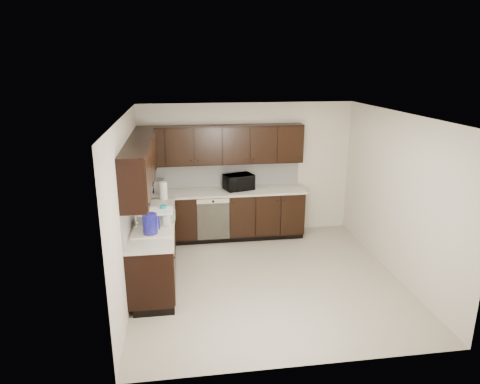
% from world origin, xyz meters
% --- Properties ---
extents(floor, '(4.00, 4.00, 0.00)m').
position_xyz_m(floor, '(0.00, 0.00, 0.00)').
color(floor, '#ACA28E').
rests_on(floor, ground).
extents(ceiling, '(4.00, 4.00, 0.00)m').
position_xyz_m(ceiling, '(0.00, 0.00, 2.50)').
color(ceiling, white).
rests_on(ceiling, wall_back).
extents(wall_back, '(4.00, 0.02, 2.50)m').
position_xyz_m(wall_back, '(0.00, 2.00, 1.25)').
color(wall_back, beige).
rests_on(wall_back, floor).
extents(wall_left, '(0.02, 4.00, 2.50)m').
position_xyz_m(wall_left, '(-2.00, 0.00, 1.25)').
color(wall_left, beige).
rests_on(wall_left, floor).
extents(wall_right, '(0.02, 4.00, 2.50)m').
position_xyz_m(wall_right, '(2.00, 0.00, 1.25)').
color(wall_right, beige).
rests_on(wall_right, floor).
extents(wall_front, '(4.00, 0.02, 2.50)m').
position_xyz_m(wall_front, '(0.00, -2.00, 1.25)').
color(wall_front, beige).
rests_on(wall_front, floor).
extents(lower_cabinets, '(3.00, 2.80, 0.90)m').
position_xyz_m(lower_cabinets, '(-1.01, 1.11, 0.41)').
color(lower_cabinets, black).
rests_on(lower_cabinets, floor).
extents(countertop, '(3.03, 2.83, 0.04)m').
position_xyz_m(countertop, '(-1.01, 1.11, 0.92)').
color(countertop, beige).
rests_on(countertop, lower_cabinets).
extents(backsplash, '(3.00, 2.80, 0.48)m').
position_xyz_m(backsplash, '(-1.22, 1.32, 1.18)').
color(backsplash, silver).
rests_on(backsplash, countertop).
extents(upper_cabinets, '(3.00, 2.80, 0.70)m').
position_xyz_m(upper_cabinets, '(-1.10, 1.20, 1.77)').
color(upper_cabinets, black).
rests_on(upper_cabinets, wall_back).
extents(dishwasher, '(0.58, 0.04, 0.78)m').
position_xyz_m(dishwasher, '(-0.70, 1.41, 0.55)').
color(dishwasher, beige).
rests_on(dishwasher, lower_cabinets).
extents(sink, '(0.54, 0.82, 0.42)m').
position_xyz_m(sink, '(-1.68, -0.01, 0.88)').
color(sink, beige).
rests_on(sink, countertop).
extents(microwave, '(0.60, 0.49, 0.29)m').
position_xyz_m(microwave, '(-0.19, 1.73, 1.08)').
color(microwave, black).
rests_on(microwave, countertop).
extents(soap_bottle_a, '(0.12, 0.12, 0.22)m').
position_xyz_m(soap_bottle_a, '(-1.48, 0.07, 1.05)').
color(soap_bottle_a, gray).
rests_on(soap_bottle_a, countertop).
extents(soap_bottle_b, '(0.10, 0.10, 0.25)m').
position_xyz_m(soap_bottle_b, '(-1.77, 0.26, 1.07)').
color(soap_bottle_b, gray).
rests_on(soap_bottle_b, countertop).
extents(toaster_oven, '(0.45, 0.38, 0.24)m').
position_xyz_m(toaster_oven, '(-1.75, 1.72, 1.06)').
color(toaster_oven, '#ABACAE').
rests_on(toaster_oven, countertop).
extents(storage_bin, '(0.56, 0.49, 0.19)m').
position_xyz_m(storage_bin, '(-1.63, 0.17, 1.03)').
color(storage_bin, silver).
rests_on(storage_bin, countertop).
extents(blue_pitcher, '(0.24, 0.24, 0.30)m').
position_xyz_m(blue_pitcher, '(-1.69, -0.26, 1.09)').
color(blue_pitcher, '#141096').
rests_on(blue_pitcher, countertop).
extents(teal_tumbler, '(0.13, 0.13, 0.23)m').
position_xyz_m(teal_tumbler, '(-1.53, 0.29, 1.05)').
color(teal_tumbler, '#0C8D8B').
rests_on(teal_tumbler, countertop).
extents(paper_towel_roll, '(0.15, 0.15, 0.30)m').
position_xyz_m(paper_towel_roll, '(-1.56, 1.35, 1.09)').
color(paper_towel_roll, silver).
rests_on(paper_towel_roll, countertop).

